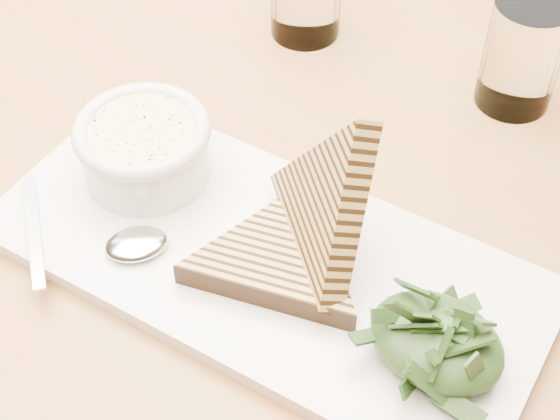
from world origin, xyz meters
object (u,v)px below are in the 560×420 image
Objects in this scene: table_top at (213,162)px; platter at (265,261)px; glass_far at (522,54)px; soup_bowl at (146,155)px.

table_top is 3.00× the size of platter.
glass_far reaches higher than platter.
soup_bowl is (-0.01, -0.07, 0.06)m from table_top.
glass_far is (0.19, 0.22, 0.07)m from table_top.
platter is 4.10× the size of glass_far.
soup_bowl is 0.35m from glass_far.
platter is (0.12, -0.08, 0.03)m from table_top.
table_top is at bearing 80.41° from soup_bowl.
table_top is at bearing 146.48° from platter.
glass_far reaches higher than soup_bowl.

